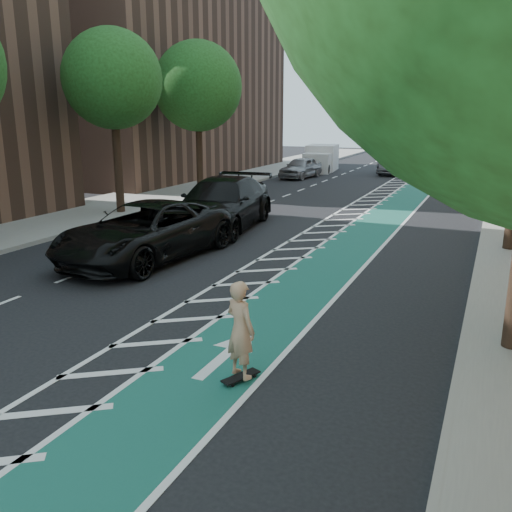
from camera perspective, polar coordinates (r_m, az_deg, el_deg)
The scene contains 20 objects.
ground at distance 13.97m, azimuth -9.12°, elevation -3.77°, with size 120.00×120.00×0.00m, color black.
bike_lane at distance 21.94m, azimuth 12.10°, elevation 2.91°, with size 2.00×90.00×0.01m, color #185546.
buffer_strip at distance 22.28m, azimuth 8.33°, elevation 3.26°, with size 1.40×90.00×0.01m, color silver.
sidewalk_left at distance 27.30m, azimuth -14.56°, elevation 5.21°, with size 5.00×90.00×0.15m, color gray.
curb_right at distance 21.49m, azimuth 22.71°, elevation 2.04°, with size 0.12×90.00×0.16m, color gray.
curb_left at distance 25.86m, azimuth -10.27°, elevation 4.95°, with size 0.12×90.00×0.16m, color gray.
building_left_far at distance 43.20m, azimuth -12.08°, elevation 20.62°, with size 14.00×22.00×18.00m, color brown.
tree_l_c at distance 24.43m, azimuth -15.39°, elevation 17.52°, with size 4.20×4.20×7.90m.
tree_l_d at distance 31.07m, azimuth -5.67°, elevation 17.27°, with size 4.20×4.20×7.90m.
sign_post at distance 23.25m, azimuth 24.54°, elevation 5.93°, with size 0.35×0.08×2.47m.
skateboard at distance 9.41m, azimuth -1.61°, elevation -12.58°, with size 0.48×0.75×0.10m.
skateboarder at distance 9.05m, azimuth -1.65°, elevation -7.74°, with size 0.61×0.40×1.68m, color tan.
suv_near at distance 17.02m, azimuth -11.55°, elevation 2.55°, with size 2.92×6.34×1.76m, color black.
suv_far at distance 21.22m, azimuth -3.69°, elevation 5.50°, with size 2.75×6.77×1.96m, color black.
car_silver at distance 38.38m, azimuth 4.74°, elevation 9.26°, with size 1.71×4.25×1.45m, color gray.
car_grey at distance 42.14m, azimuth 14.33°, elevation 9.49°, with size 1.75×5.02×1.65m, color #4F5053.
box_truck at distance 43.29m, azimuth 6.85°, elevation 10.08°, with size 2.70×4.98×1.98m.
barrel_a at distance 23.27m, azimuth -5.02°, elevation 4.93°, with size 0.67×0.67×0.92m.
barrel_b at distance 27.62m, azimuth 0.38°, elevation 6.47°, with size 0.61×0.61×0.84m.
barrel_c at distance 28.23m, azimuth 0.04°, elevation 6.74°, with size 0.68×0.68×0.93m.
Camera 1 is at (7.33, -11.05, 4.41)m, focal length 38.00 mm.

